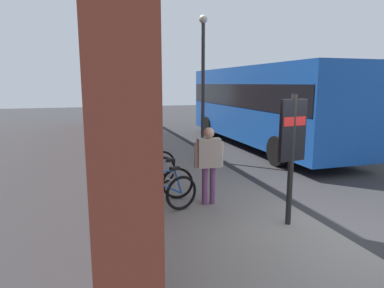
% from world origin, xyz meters
% --- Properties ---
extents(ground, '(60.00, 60.00, 0.00)m').
position_xyz_m(ground, '(6.00, -1.00, 0.00)').
color(ground, '#2D2D30').
extents(sidewalk_pavement, '(24.00, 3.50, 0.12)m').
position_xyz_m(sidewalk_pavement, '(8.00, 1.75, 0.06)').
color(sidewalk_pavement, gray).
rests_on(sidewalk_pavement, ground).
extents(station_facade, '(22.00, 0.65, 8.00)m').
position_xyz_m(station_facade, '(8.99, 3.80, 3.99)').
color(station_facade, brown).
rests_on(station_facade, ground).
extents(bicycle_mid_rack, '(0.64, 1.72, 0.97)m').
position_xyz_m(bicycle_mid_rack, '(1.61, 2.82, 0.51)').
color(bicycle_mid_rack, black).
rests_on(bicycle_mid_rack, sidewalk_pavement).
extents(bicycle_nearest_sign, '(0.48, 1.77, 0.97)m').
position_xyz_m(bicycle_nearest_sign, '(2.49, 2.75, 0.51)').
color(bicycle_nearest_sign, black).
rests_on(bicycle_nearest_sign, sidewalk_pavement).
extents(bicycle_leaning_wall, '(0.49, 1.76, 0.97)m').
position_xyz_m(bicycle_leaning_wall, '(3.57, 2.81, 0.51)').
color(bicycle_leaning_wall, black).
rests_on(bicycle_leaning_wall, sidewalk_pavement).
extents(bicycle_end_of_row, '(0.48, 1.77, 0.97)m').
position_xyz_m(bicycle_end_of_row, '(4.44, 2.67, 0.51)').
color(bicycle_end_of_row, black).
rests_on(bicycle_end_of_row, sidewalk_pavement).
extents(bicycle_beside_lamp, '(0.49, 1.76, 0.97)m').
position_xyz_m(bicycle_beside_lamp, '(5.34, 2.81, 0.51)').
color(bicycle_beside_lamp, black).
rests_on(bicycle_beside_lamp, sidewalk_pavement).
extents(bicycle_under_window, '(0.61, 1.73, 0.97)m').
position_xyz_m(bicycle_under_window, '(6.29, 2.66, 0.51)').
color(bicycle_under_window, black).
rests_on(bicycle_under_window, sidewalk_pavement).
extents(transit_info_sign, '(0.17, 0.56, 2.40)m').
position_xyz_m(transit_info_sign, '(0.49, 0.63, 1.72)').
color(transit_info_sign, black).
rests_on(transit_info_sign, sidewalk_pavement).
extents(city_bus, '(10.50, 2.66, 3.35)m').
position_xyz_m(city_bus, '(8.25, -3.00, 1.92)').
color(city_bus, '#1951B2').
rests_on(city_bus, ground).
extents(pedestrian_by_facade, '(0.29, 0.63, 1.67)m').
position_xyz_m(pedestrian_by_facade, '(1.92, 1.68, 1.14)').
color(pedestrian_by_facade, '#723F72').
rests_on(pedestrian_by_facade, sidewalk_pavement).
extents(street_lamp, '(0.28, 0.28, 4.79)m').
position_xyz_m(street_lamp, '(6.33, 0.30, 2.98)').
color(street_lamp, '#333338').
rests_on(street_lamp, sidewalk_pavement).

